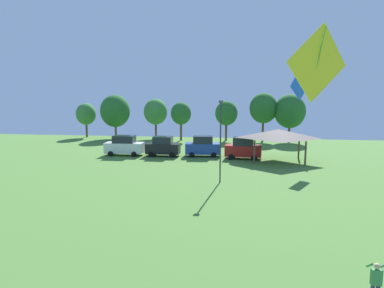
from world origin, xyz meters
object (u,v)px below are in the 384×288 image
object	(u,v)px
treeline_tree_4	(226,113)
treeline_tree_5	(263,108)
treeline_tree_0	(86,114)
light_post_1	(220,137)
kite_flying_3	(299,86)
parked_car_leftmost	(124,146)
treeline_tree_1	(115,111)
treeline_tree_6	(290,111)
parked_car_rightmost_in_row	(243,148)
parked_car_third_from_left	(203,146)
treeline_tree_2	(156,112)
park_pavilion	(278,134)
treeline_tree_3	(181,114)
parked_car_second_from_left	(163,146)
person_standing_near_foreground	(376,281)
kite_flying_0	(317,64)

from	to	relation	value
treeline_tree_4	treeline_tree_5	xyz separation A→B (m)	(5.87, 0.19, 0.84)
treeline_tree_0	treeline_tree_4	xyz separation A→B (m)	(24.38, -1.11, 0.39)
treeline_tree_0	light_post_1	bearing A→B (deg)	-48.42
kite_flying_3	parked_car_leftmost	bearing A→B (deg)	174.89
kite_flying_3	treeline_tree_1	bearing A→B (deg)	147.14
treeline_tree_6	parked_car_rightmost_in_row	bearing A→B (deg)	-115.12
treeline_tree_1	light_post_1	bearing A→B (deg)	-54.69
parked_car_third_from_left	treeline_tree_0	world-z (taller)	treeline_tree_0
kite_flying_3	parked_car_third_from_left	world-z (taller)	kite_flying_3
treeline_tree_0	treeline_tree_2	distance (m)	12.43
kite_flying_3	park_pavilion	size ratio (longest dim) A/B	0.44
parked_car_leftmost	treeline_tree_3	size ratio (longest dim) A/B	0.76
parked_car_second_from_left	treeline_tree_4	distance (m)	17.21
parked_car_rightmost_in_row	treeline_tree_5	xyz separation A→B (m)	(3.28, 15.98, 4.01)
treeline_tree_3	light_post_1	bearing A→B (deg)	-73.36
treeline_tree_1	treeline_tree_4	bearing A→B (deg)	-0.71
parked_car_second_from_left	light_post_1	bearing A→B (deg)	-57.12
person_standing_near_foreground	treeline_tree_6	bearing A→B (deg)	56.73
kite_flying_0	treeline_tree_6	size ratio (longest dim) A/B	0.37
person_standing_near_foreground	treeline_tree_2	distance (m)	48.49
kite_flying_3	parked_car_second_from_left	distance (m)	17.03
treeline_tree_5	parked_car_rightmost_in_row	bearing A→B (deg)	-101.59
kite_flying_3	treeline_tree_3	xyz separation A→B (m)	(-15.55, 16.21, -3.94)
kite_flying_3	parked_car_rightmost_in_row	world-z (taller)	kite_flying_3
treeline_tree_2	kite_flying_3	bearing A→B (deg)	-42.20
park_pavilion	treeline_tree_0	distance (m)	35.54
treeline_tree_4	kite_flying_3	bearing A→B (deg)	-64.29
parked_car_second_from_left	treeline_tree_0	bearing A→B (deg)	136.22
parked_car_second_from_left	park_pavilion	bearing A→B (deg)	-5.84
kite_flying_3	parked_car_third_from_left	distance (m)	12.92
treeline_tree_0	treeline_tree_4	size ratio (longest dim) A/B	0.92
park_pavilion	treeline_tree_2	distance (m)	25.60
treeline_tree_0	treeline_tree_4	distance (m)	24.41
light_post_1	treeline_tree_1	size ratio (longest dim) A/B	0.95
light_post_1	treeline_tree_0	size ratio (longest dim) A/B	1.18
treeline_tree_1	treeline_tree_5	world-z (taller)	treeline_tree_5
parked_car_second_from_left	treeline_tree_1	bearing A→B (deg)	126.62
kite_flying_0	parked_car_leftmost	bearing A→B (deg)	121.26
person_standing_near_foreground	treeline_tree_3	distance (m)	44.80
person_standing_near_foreground	kite_flying_3	world-z (taller)	kite_flying_3
treeline_tree_1	person_standing_near_foreground	bearing A→B (deg)	-59.54
treeline_tree_1	treeline_tree_6	distance (m)	28.68
parked_car_rightmost_in_row	treeline_tree_2	world-z (taller)	treeline_tree_2
park_pavilion	treeline_tree_2	world-z (taller)	treeline_tree_2
treeline_tree_1	treeline_tree_4	size ratio (longest dim) A/B	1.15
light_post_1	treeline_tree_4	size ratio (longest dim) A/B	1.09
person_standing_near_foreground	parked_car_third_from_left	distance (m)	30.01
person_standing_near_foreground	kite_flying_0	size ratio (longest dim) A/B	0.60
parked_car_rightmost_in_row	park_pavilion	bearing A→B (deg)	-7.73
kite_flying_3	treeline_tree_0	bearing A→B (deg)	150.69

